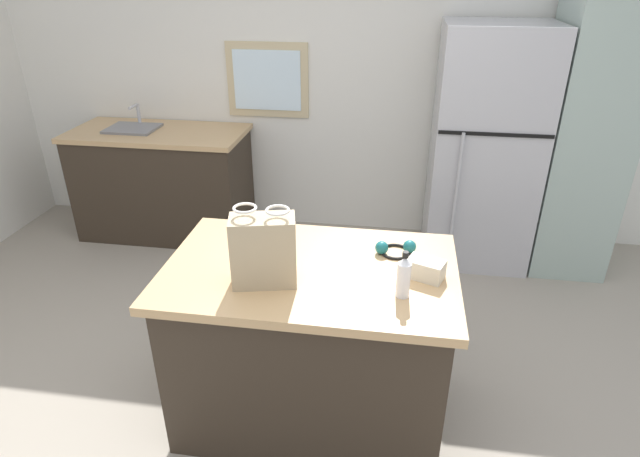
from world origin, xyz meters
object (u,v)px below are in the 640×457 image
Objects in this scene: tall_cabinet at (584,137)px; bottle at (404,277)px; small_box at (426,269)px; shopping_bag at (264,250)px; refrigerator at (485,149)px; ear_defenders at (396,249)px; kitchen_island at (311,343)px.

tall_cabinet is 2.40m from bottle.
small_box is at bearing -121.75° from tall_cabinet.
shopping_bag is (-1.86, -2.02, 0.03)m from tall_cabinet.
bottle is at bearing -105.98° from refrigerator.
small_box reaches higher than ear_defenders.
shopping_bag is at bearing -148.44° from ear_defenders.
refrigerator reaches higher than kitchen_island.
kitchen_island is 0.63m from ear_defenders.
bottle is at bearing -121.24° from small_box.
ear_defenders is at bearing 26.82° from kitchen_island.
small_box is (-0.49, -1.88, 0.04)m from refrigerator.
shopping_bag is 2.25× the size of small_box.
ear_defenders is at bearing 123.62° from small_box.
refrigerator is 1.94m from small_box.
shopping_bag is 0.72m from small_box.
refrigerator is at bearing 74.02° from bottle.
small_box is 0.25m from ear_defenders.
refrigerator reaches higher than ear_defenders.
small_box reaches higher than kitchen_island.
kitchen_island is at bearing -118.31° from refrigerator.
kitchen_island is 0.71m from small_box.
shopping_bag is at bearing 178.00° from bottle.
shopping_bag is 0.60m from bottle.
kitchen_island is 2.58m from tall_cabinet.
refrigerator is 2.13m from bottle.
small_box is at bearing 11.38° from shopping_bag.
refrigerator is 0.88× the size of tall_cabinet.
refrigerator is 9.12× the size of ear_defenders.
ear_defenders is at bearing 31.56° from shopping_bag.
kitchen_island is 0.66× the size of tall_cabinet.
bottle reaches higher than small_box.
refrigerator is at bearing 75.48° from small_box.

